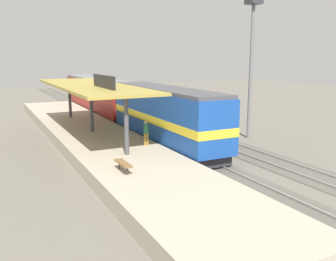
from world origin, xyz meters
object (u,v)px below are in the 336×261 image
Objects in this scene: platform_bench at (123,164)px; person_waiting at (146,132)px; passenger_carriage_single at (98,96)px; freight_car at (164,104)px; locomotive at (165,116)px; light_mast at (252,38)px.

person_waiting is at bearing 54.71° from platform_bench.
freight_car is (4.60, -8.39, -0.34)m from passenger_carriage_single.
locomotive is 0.72× the size of passenger_carriage_single.
locomotive is 1.23× the size of light_mast.
freight_car is at bearing 64.43° from locomotive.
light_mast is 6.84× the size of person_waiting.
locomotive reaches higher than passenger_carriage_single.
freight_car is at bearing -61.26° from passenger_carriage_single.
platform_bench is at bearing -103.44° from passenger_carriage_single.
locomotive is at bearing -115.57° from freight_car.
freight_car reaches higher than person_waiting.
person_waiting is at bearing -121.13° from freight_car.
freight_car is (4.60, 9.61, -0.44)m from locomotive.
person_waiting is (-2.58, -20.28, -0.46)m from passenger_carriage_single.
platform_bench is 9.36m from locomotive.
locomotive is 10.67m from freight_car.
platform_bench is 16.92m from light_mast.
locomotive is at bearing 49.83° from platform_bench.
light_mast is at bearing 26.23° from platform_bench.
locomotive reaches higher than platform_bench.
platform_bench is at bearing -153.77° from light_mast.
freight_car is at bearing 58.87° from person_waiting.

